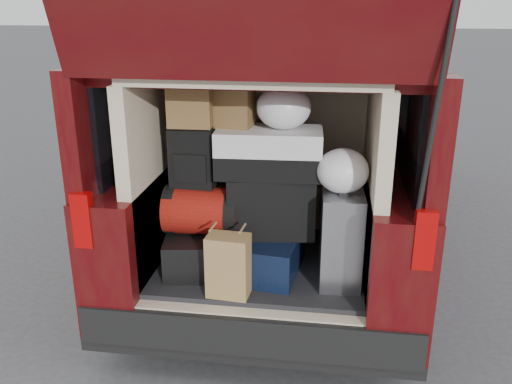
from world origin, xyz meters
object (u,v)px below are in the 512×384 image
(kraft_bag, at_px, (228,266))
(red_duffel, at_px, (202,210))
(black_hardshell, at_px, (202,246))
(backpack, at_px, (193,155))
(twotone_duffel, at_px, (269,152))
(navy_hardshell, at_px, (263,252))
(black_soft_case, at_px, (271,204))
(silver_roller, at_px, (341,237))

(kraft_bag, height_order, red_duffel, red_duffel)
(black_hardshell, relative_size, kraft_bag, 1.59)
(backpack, height_order, twotone_duffel, backpack)
(navy_hardshell, distance_m, backpack, 0.71)
(navy_hardshell, bearing_deg, black_soft_case, 59.86)
(kraft_bag, xyz_separation_m, black_soft_case, (0.19, 0.37, 0.23))
(black_soft_case, xyz_separation_m, backpack, (-0.46, -0.02, 0.28))
(navy_hardshell, height_order, black_soft_case, black_soft_case)
(kraft_bag, distance_m, red_duffel, 0.42)
(navy_hardshell, bearing_deg, kraft_bag, -108.27)
(silver_roller, xyz_separation_m, red_duffel, (-0.82, 0.05, 0.09))
(kraft_bag, xyz_separation_m, twotone_duffel, (0.18, 0.36, 0.55))
(navy_hardshell, height_order, red_duffel, red_duffel)
(red_duffel, height_order, black_soft_case, black_soft_case)
(black_soft_case, distance_m, backpack, 0.54)
(black_hardshell, height_order, backpack, backpack)
(silver_roller, height_order, backpack, backpack)
(black_hardshell, distance_m, red_duffel, 0.26)
(silver_roller, xyz_separation_m, black_soft_case, (-0.42, 0.11, 0.14))
(navy_hardshell, bearing_deg, black_hardshell, -177.64)
(navy_hardshell, bearing_deg, silver_roller, -0.79)
(silver_roller, bearing_deg, black_hardshell, 171.27)
(backpack, bearing_deg, black_soft_case, 5.28)
(red_duffel, xyz_separation_m, backpack, (-0.05, 0.04, 0.33))
(backpack, xyz_separation_m, twotone_duffel, (0.44, 0.02, 0.03))
(black_hardshell, relative_size, black_soft_case, 1.12)
(black_hardshell, height_order, twotone_duffel, twotone_duffel)
(silver_roller, bearing_deg, backpack, 171.54)
(kraft_bag, height_order, black_soft_case, black_soft_case)
(black_hardshell, height_order, navy_hardshell, navy_hardshell)
(silver_roller, bearing_deg, kraft_bag, -159.48)
(black_hardshell, height_order, silver_roller, silver_roller)
(navy_hardshell, xyz_separation_m, red_duffel, (-0.37, -0.01, 0.25))
(twotone_duffel, bearing_deg, black_hardshell, 179.33)
(black_soft_case, height_order, backpack, backpack)
(silver_roller, bearing_deg, red_duffel, 173.82)
(black_soft_case, bearing_deg, kraft_bag, -124.24)
(black_hardshell, bearing_deg, black_soft_case, -6.36)
(silver_roller, relative_size, backpack, 1.48)
(twotone_duffel, bearing_deg, black_soft_case, 17.81)
(silver_roller, distance_m, backpack, 0.97)
(black_hardshell, distance_m, kraft_bag, 0.43)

